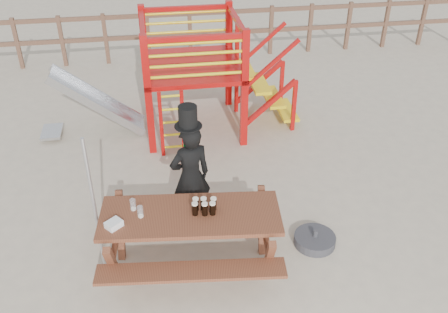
{
  "coord_description": "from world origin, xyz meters",
  "views": [
    {
      "loc": [
        -0.55,
        -4.67,
        4.66
      ],
      "look_at": [
        0.33,
        0.8,
        1.07
      ],
      "focal_mm": 40.0,
      "sensor_mm": 36.0,
      "label": 1
    }
  ],
  "objects": [
    {
      "name": "empty_glasses",
      "position": [
        -0.84,
        0.09,
        0.91
      ],
      "size": [
        0.16,
        0.22,
        0.15
      ],
      "color": "silver",
      "rests_on": "picnic_table"
    },
    {
      "name": "playground_fort",
      "position": [
        0.12,
        3.58,
        1.07
      ],
      "size": [
        4.71,
        1.84,
        2.1
      ],
      "color": "#B30D0B",
      "rests_on": "ground"
    },
    {
      "name": "back_fence",
      "position": [
        0.0,
        7.0,
        0.74
      ],
      "size": [
        15.09,
        0.09,
        1.2
      ],
      "color": "brown",
      "rests_on": "ground"
    },
    {
      "name": "ground",
      "position": [
        0.0,
        0.0,
        0.0
      ],
      "size": [
        60.0,
        60.0,
        0.0
      ],
      "primitive_type": "plane",
      "color": "#C3B398",
      "rests_on": "ground"
    },
    {
      "name": "man_with_hat",
      "position": [
        -0.12,
        0.81,
        0.83
      ],
      "size": [
        0.65,
        0.52,
        1.85
      ],
      "rotation": [
        0.0,
        0.0,
        3.42
      ],
      "color": "black",
      "rests_on": "ground"
    },
    {
      "name": "parasol_base",
      "position": [
        1.46,
        0.1,
        0.07
      ],
      "size": [
        0.56,
        0.56,
        0.24
      ],
      "color": "#35353A",
      "rests_on": "ground"
    },
    {
      "name": "stout_pints",
      "position": [
        -0.04,
        -0.02,
        0.93
      ],
      "size": [
        0.3,
        0.19,
        0.17
      ],
      "color": "black",
      "rests_on": "picnic_table"
    },
    {
      "name": "picnic_table",
      "position": [
        -0.21,
        -0.03,
        0.53
      ],
      "size": [
        2.31,
        1.71,
        0.84
      ],
      "rotation": [
        0.0,
        0.0,
        -0.11
      ],
      "color": "brown",
      "rests_on": "ground"
    },
    {
      "name": "metal_pole",
      "position": [
        -1.32,
        0.1,
        0.96
      ],
      "size": [
        0.04,
        0.04,
        1.93
      ],
      "primitive_type": "cylinder",
      "color": "#B2B2B7",
      "rests_on": "ground"
    },
    {
      "name": "paper_bag",
      "position": [
        -1.11,
        -0.12,
        0.88
      ],
      "size": [
        0.23,
        0.22,
        0.08
      ],
      "primitive_type": "cube",
      "rotation": [
        0.0,
        0.0,
        0.68
      ],
      "color": "white",
      "rests_on": "picnic_table"
    }
  ]
}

